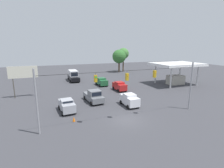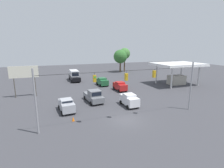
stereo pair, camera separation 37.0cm
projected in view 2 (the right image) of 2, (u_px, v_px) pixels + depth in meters
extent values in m
plane|color=#3D3D42|center=(126.00, 120.00, 22.36)|extent=(140.00, 140.00, 0.00)
cylinder|color=#939399|center=(191.00, 86.00, 25.37)|extent=(0.20, 0.20, 7.12)
cylinder|color=#939399|center=(36.00, 102.00, 18.22)|extent=(0.20, 0.20, 7.12)
cylinder|color=black|center=(126.00, 71.00, 21.19)|extent=(20.80, 0.04, 0.04)
cube|color=gold|center=(154.00, 74.00, 22.70)|extent=(0.32, 0.36, 0.93)
cylinder|color=black|center=(154.00, 70.00, 22.59)|extent=(0.03, 0.03, 0.16)
cylinder|color=orange|center=(155.00, 73.00, 22.48)|extent=(0.20, 0.02, 0.20)
cube|color=gold|center=(126.00, 77.00, 21.36)|extent=(0.32, 0.36, 0.89)
cylinder|color=black|center=(126.00, 72.00, 21.23)|extent=(0.03, 0.03, 0.31)
cylinder|color=orange|center=(127.00, 76.00, 21.14)|extent=(0.20, 0.02, 0.20)
cube|color=gold|center=(95.00, 79.00, 19.97)|extent=(0.32, 0.36, 0.81)
cylinder|color=black|center=(94.00, 74.00, 19.85)|extent=(0.03, 0.03, 0.29)
cylinder|color=green|center=(95.00, 77.00, 19.76)|extent=(0.20, 0.02, 0.20)
cube|color=#A8AAB2|center=(67.00, 105.00, 25.21)|extent=(2.07, 4.10, 1.15)
cube|color=#A8AAB2|center=(66.00, 100.00, 25.05)|extent=(1.76, 1.87, 0.36)
cube|color=black|center=(67.00, 102.00, 24.27)|extent=(1.42, 0.13, 0.25)
cylinder|color=black|center=(62.00, 113.00, 23.83)|extent=(0.27, 0.65, 0.64)
cylinder|color=black|center=(75.00, 111.00, 24.56)|extent=(0.27, 0.65, 0.64)
cylinder|color=black|center=(59.00, 107.00, 26.11)|extent=(0.27, 0.65, 0.64)
cylinder|color=black|center=(71.00, 106.00, 26.85)|extent=(0.27, 0.65, 0.64)
cube|color=black|center=(74.00, 78.00, 47.44)|extent=(2.26, 7.26, 1.00)
cube|color=silver|center=(74.00, 73.00, 47.51)|extent=(2.07, 4.65, 1.47)
cube|color=black|center=(75.00, 74.00, 45.37)|extent=(1.79, 0.03, 1.03)
cylinder|color=black|center=(72.00, 81.00, 45.01)|extent=(0.22, 0.64, 0.64)
cylinder|color=black|center=(80.00, 81.00, 45.77)|extent=(0.22, 0.64, 0.64)
cylinder|color=black|center=(69.00, 78.00, 49.32)|extent=(0.22, 0.64, 0.64)
cylinder|color=black|center=(77.00, 78.00, 50.09)|extent=(0.22, 0.64, 0.64)
cube|color=#236038|center=(102.00, 82.00, 41.63)|extent=(2.02, 4.05, 1.18)
cube|color=#236038|center=(102.00, 79.00, 41.46)|extent=(1.77, 1.82, 0.36)
cube|color=black|center=(101.00, 78.00, 42.25)|extent=(1.47, 0.09, 0.25)
cylinder|color=black|center=(104.00, 83.00, 43.27)|extent=(0.25, 0.65, 0.64)
cylinder|color=black|center=(97.00, 83.00, 42.56)|extent=(0.25, 0.65, 0.64)
cylinder|color=black|center=(108.00, 85.00, 40.95)|extent=(0.25, 0.65, 0.64)
cylinder|color=black|center=(100.00, 86.00, 40.24)|extent=(0.25, 0.65, 0.64)
cube|color=slate|center=(93.00, 97.00, 29.71)|extent=(2.51, 5.31, 0.90)
cube|color=slate|center=(95.00, 93.00, 28.97)|extent=(2.06, 2.01, 0.90)
cube|color=black|center=(97.00, 94.00, 28.14)|extent=(1.66, 0.16, 0.63)
cylinder|color=black|center=(91.00, 103.00, 27.89)|extent=(0.27, 0.66, 0.64)
cylinder|color=black|center=(103.00, 102.00, 28.77)|extent=(0.27, 0.66, 0.64)
cylinder|color=black|center=(85.00, 98.00, 30.84)|extent=(0.27, 0.66, 0.64)
cylinder|color=black|center=(96.00, 96.00, 31.71)|extent=(0.27, 0.66, 0.64)
cube|color=red|center=(120.00, 86.00, 36.93)|extent=(1.85, 3.97, 1.21)
cube|color=red|center=(120.00, 83.00, 36.76)|extent=(1.64, 1.78, 0.36)
cube|color=black|center=(118.00, 82.00, 37.55)|extent=(1.38, 0.07, 0.25)
cylinder|color=black|center=(121.00, 87.00, 38.53)|extent=(0.24, 0.65, 0.64)
cylinder|color=black|center=(114.00, 88.00, 37.88)|extent=(0.24, 0.65, 0.64)
cylinder|color=black|center=(126.00, 90.00, 36.23)|extent=(0.24, 0.65, 0.64)
cylinder|color=black|center=(119.00, 91.00, 35.59)|extent=(0.24, 0.65, 0.64)
cube|color=silver|center=(129.00, 100.00, 27.48)|extent=(1.79, 3.86, 1.27)
cube|color=silver|center=(129.00, 95.00, 27.31)|extent=(1.62, 1.71, 0.36)
cube|color=black|center=(127.00, 94.00, 28.09)|extent=(1.40, 0.03, 0.25)
cylinder|color=black|center=(130.00, 101.00, 29.06)|extent=(0.23, 0.64, 0.64)
cylinder|color=black|center=(121.00, 102.00, 28.45)|extent=(0.23, 0.64, 0.64)
cylinder|color=black|center=(138.00, 106.00, 26.79)|extent=(0.23, 0.64, 0.64)
cylinder|color=black|center=(128.00, 107.00, 26.17)|extent=(0.23, 0.64, 0.64)
cone|color=orange|center=(73.00, 119.00, 22.01)|extent=(0.34, 0.34, 0.61)
cone|color=orange|center=(70.00, 110.00, 25.02)|extent=(0.34, 0.34, 0.61)
cone|color=orange|center=(66.00, 104.00, 27.57)|extent=(0.34, 0.34, 0.61)
cube|color=silver|center=(178.00, 64.00, 42.05)|extent=(11.17, 8.36, 0.35)
cube|color=white|center=(178.00, 65.00, 42.11)|extent=(11.27, 8.46, 0.24)
cylinder|color=silver|center=(181.00, 72.00, 46.63)|extent=(0.36, 0.36, 4.86)
cylinder|color=silver|center=(156.00, 74.00, 43.94)|extent=(0.36, 0.36, 4.86)
cylinder|color=silver|center=(199.00, 75.00, 41.28)|extent=(0.36, 0.36, 4.86)
cylinder|color=silver|center=(172.00, 78.00, 38.59)|extent=(0.36, 0.36, 4.86)
cube|color=#B2AD9E|center=(176.00, 80.00, 42.90)|extent=(3.91, 2.51, 2.20)
cylinder|color=#4C473D|center=(35.00, 87.00, 32.84)|extent=(0.16, 0.16, 3.59)
cylinder|color=#4C473D|center=(15.00, 88.00, 31.65)|extent=(0.16, 0.16, 3.59)
cube|color=silver|center=(24.00, 72.00, 31.62)|extent=(4.94, 0.12, 2.15)
cylinder|color=#4C3823|center=(124.00, 64.00, 63.68)|extent=(0.44, 0.44, 5.44)
sphere|color=#427A38|center=(125.00, 54.00, 62.86)|extent=(3.98, 3.98, 3.98)
cylinder|color=#4C3823|center=(120.00, 66.00, 62.51)|extent=(0.53, 0.53, 4.25)
sphere|color=#336B2D|center=(120.00, 56.00, 61.76)|extent=(4.81, 4.81, 4.81)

